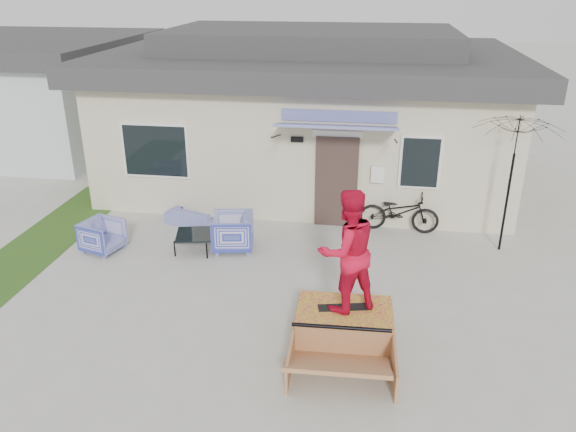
# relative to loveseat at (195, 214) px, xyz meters

# --- Properties ---
(ground) EXTENTS (90.00, 90.00, 0.00)m
(ground) POSITION_rel_loveseat_xyz_m (2.20, -3.98, -0.27)
(ground) COLOR #A9A79C
(ground) RESTS_ON ground
(grass_strip) EXTENTS (1.40, 8.00, 0.01)m
(grass_strip) POSITION_rel_loveseat_xyz_m (-3.00, -1.98, -0.27)
(grass_strip) COLOR #274917
(grass_strip) RESTS_ON ground
(house) EXTENTS (10.80, 8.49, 4.10)m
(house) POSITION_rel_loveseat_xyz_m (2.20, 4.01, 1.67)
(house) COLOR beige
(house) RESTS_ON ground
(neighbor_house) EXTENTS (8.60, 7.60, 3.50)m
(neighbor_house) POSITION_rel_loveseat_xyz_m (-8.30, 6.02, 1.52)
(neighbor_house) COLOR #B5C0C7
(neighbor_house) RESTS_ON ground
(loveseat) EXTENTS (1.44, 0.81, 0.54)m
(loveseat) POSITION_rel_loveseat_xyz_m (0.00, 0.00, 0.00)
(loveseat) COLOR navy
(loveseat) RESTS_ON ground
(armchair_left) EXTENTS (0.86, 0.89, 0.75)m
(armchair_left) POSITION_rel_loveseat_xyz_m (-1.50, -1.57, 0.10)
(armchair_left) COLOR navy
(armchair_left) RESTS_ON ground
(armchair_right) EXTENTS (0.91, 0.95, 0.85)m
(armchair_right) POSITION_rel_loveseat_xyz_m (1.15, -1.08, 0.16)
(armchair_right) COLOR navy
(armchair_right) RESTS_ON ground
(coffee_table) EXTENTS (0.91, 0.91, 0.38)m
(coffee_table) POSITION_rel_loveseat_xyz_m (0.40, -1.26, -0.08)
(coffee_table) COLOR black
(coffee_table) RESTS_ON ground
(bicycle) EXTENTS (1.80, 0.72, 1.13)m
(bicycle) POSITION_rel_loveseat_xyz_m (4.63, 0.37, 0.29)
(bicycle) COLOR black
(bicycle) RESTS_ON ground
(patio_umbrella) EXTENTS (2.04, 1.94, 2.20)m
(patio_umbrella) POSITION_rel_loveseat_xyz_m (6.73, -0.27, 1.48)
(patio_umbrella) COLOR black
(patio_umbrella) RESTS_ON ground
(skate_ramp) EXTENTS (1.55, 2.04, 0.50)m
(skate_ramp) POSITION_rel_loveseat_xyz_m (3.66, -3.91, -0.02)
(skate_ramp) COLOR #A26A40
(skate_ramp) RESTS_ON ground
(skateboard) EXTENTS (0.87, 0.38, 0.05)m
(skateboard) POSITION_rel_loveseat_xyz_m (3.66, -3.86, 0.25)
(skateboard) COLOR black
(skateboard) RESTS_ON skate_ramp
(skater) EXTENTS (1.21, 1.14, 1.98)m
(skater) POSITION_rel_loveseat_xyz_m (3.66, -3.86, 1.27)
(skater) COLOR red
(skater) RESTS_ON skateboard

